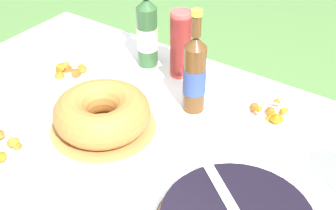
% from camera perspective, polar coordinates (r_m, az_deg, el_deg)
% --- Properties ---
extents(garden_table, '(1.65, 1.21, 0.77)m').
position_cam_1_polar(garden_table, '(1.36, -5.20, -8.57)').
color(garden_table, '#A87A47').
rests_on(garden_table, ground_plane).
extents(tablecloth, '(1.66, 1.22, 0.10)m').
position_cam_1_polar(tablecloth, '(1.33, -5.32, -6.91)').
color(tablecloth, white).
rests_on(tablecloth, garden_table).
extents(bundt_cake, '(0.32, 0.32, 0.11)m').
position_cam_1_polar(bundt_cake, '(1.40, -8.04, -1.04)').
color(bundt_cake, '#B78447').
rests_on(bundt_cake, tablecloth).
extents(cup_stack, '(0.07, 0.07, 0.24)m').
position_cam_1_polar(cup_stack, '(1.61, 1.54, 7.42)').
color(cup_stack, '#E04C47').
rests_on(cup_stack, tablecloth).
extents(cider_bottle_green, '(0.08, 0.08, 0.34)m').
position_cam_1_polar(cider_bottle_green, '(1.67, -2.56, 8.86)').
color(cider_bottle_green, '#2D562D').
rests_on(cider_bottle_green, tablecloth).
extents(cider_bottle_amber, '(0.07, 0.07, 0.34)m').
position_cam_1_polar(cider_bottle_amber, '(1.43, 3.27, 3.82)').
color(cider_bottle_amber, brown).
rests_on(cider_bottle_amber, tablecloth).
extents(snack_plate_near, '(0.20, 0.20, 0.05)m').
position_cam_1_polar(snack_plate_near, '(1.48, 12.34, -1.12)').
color(snack_plate_near, white).
rests_on(snack_plate_near, tablecloth).
extents(snack_plate_right, '(0.22, 0.22, 0.06)m').
position_cam_1_polar(snack_plate_right, '(1.70, -12.10, 4.08)').
color(snack_plate_right, white).
rests_on(snack_plate_right, tablecloth).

